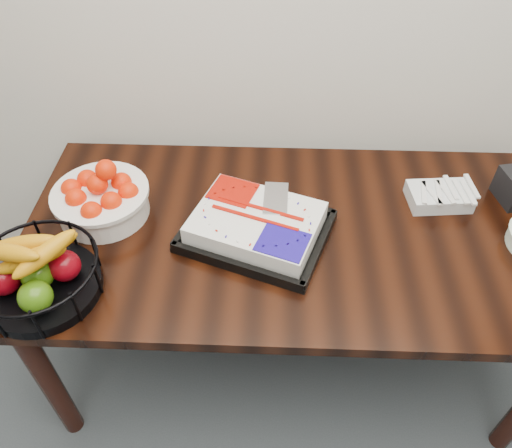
{
  "coord_description": "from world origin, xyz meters",
  "views": [
    {
      "loc": [
        -0.08,
        0.83,
        1.94
      ],
      "look_at": [
        -0.12,
        1.94,
        0.83
      ],
      "focal_mm": 35.0,
      "sensor_mm": 36.0,
      "label": 1
    }
  ],
  "objects_px": {
    "table": "(292,246)",
    "fruit_basket": "(37,274)",
    "tangerine_bowl": "(100,194)",
    "cake_tray": "(256,226)"
  },
  "relations": [
    {
      "from": "cake_tray",
      "to": "tangerine_bowl",
      "type": "bearing_deg",
      "value": 170.91
    },
    {
      "from": "cake_tray",
      "to": "tangerine_bowl",
      "type": "height_order",
      "value": "tangerine_bowl"
    },
    {
      "from": "cake_tray",
      "to": "fruit_basket",
      "type": "height_order",
      "value": "fruit_basket"
    },
    {
      "from": "table",
      "to": "tangerine_bowl",
      "type": "relative_size",
      "value": 5.57
    },
    {
      "from": "tangerine_bowl",
      "to": "fruit_basket",
      "type": "xyz_separation_m",
      "value": [
        -0.09,
        -0.34,
        -0.01
      ]
    },
    {
      "from": "tangerine_bowl",
      "to": "fruit_basket",
      "type": "height_order",
      "value": "tangerine_bowl"
    },
    {
      "from": "tangerine_bowl",
      "to": "fruit_basket",
      "type": "bearing_deg",
      "value": -105.55
    },
    {
      "from": "table",
      "to": "cake_tray",
      "type": "bearing_deg",
      "value": -165.25
    },
    {
      "from": "table",
      "to": "fruit_basket",
      "type": "relative_size",
      "value": 5.0
    },
    {
      "from": "table",
      "to": "fruit_basket",
      "type": "distance_m",
      "value": 0.81
    }
  ]
}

